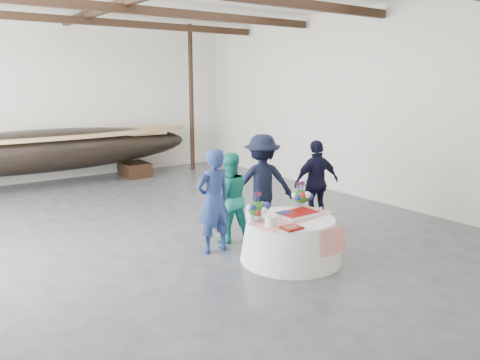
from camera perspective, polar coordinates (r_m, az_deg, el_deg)
floor at (r=9.31m, az=-8.77°, el=-5.82°), size 10.00×12.00×0.01m
wall_back at (r=14.50m, az=-20.04°, el=9.07°), size 10.00×0.02×4.50m
wall_right at (r=11.98m, az=12.96°, el=8.98°), size 0.02×12.00×4.50m
pavilion_structure at (r=9.71m, az=-12.01°, el=18.71°), size 9.80×11.76×4.50m
longboat_display at (r=13.49m, az=-22.70°, el=3.34°), size 8.35×1.67×1.57m
banquet_table at (r=7.60m, az=6.20°, el=-7.15°), size 1.63×1.63×0.70m
tabletop_items at (r=7.55m, az=5.14°, el=-3.28°), size 1.56×1.04×0.40m
guest_woman_blue at (r=7.78m, az=-3.27°, el=-2.55°), size 0.66×0.44×1.76m
guest_woman_teal at (r=8.30m, az=-1.36°, el=-2.13°), size 0.92×0.81×1.61m
guest_man_left at (r=8.88m, az=2.70°, el=-0.37°), size 1.38×1.18×1.85m
guest_man_right at (r=9.40m, az=9.30°, el=-0.30°), size 1.06×0.61×1.70m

